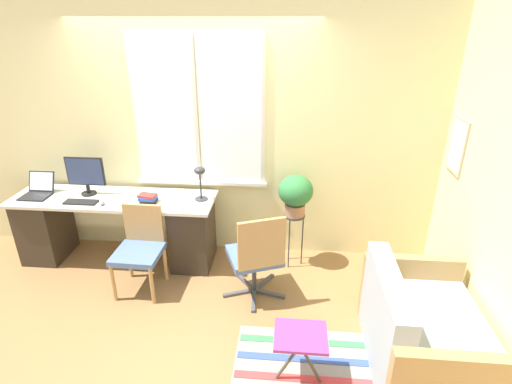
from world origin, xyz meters
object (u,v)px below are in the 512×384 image
(monitor, at_px, (86,174))
(keyboard, at_px, (81,202))
(couch_loveseat, at_px, (422,335))
(mouse, at_px, (102,203))
(office_chair_swivel, at_px, (257,256))
(plant_stand, at_px, (294,222))
(potted_plant, at_px, (296,193))
(folding_stool, at_px, (300,340))
(laptop, at_px, (38,191))
(book_stack, at_px, (148,198))
(desk_chair_wooden, at_px, (140,247))
(desk_lamp, at_px, (200,177))

(monitor, xyz_separation_m, keyboard, (0.02, -0.22, -0.22))
(couch_loveseat, bearing_deg, mouse, 70.33)
(office_chair_swivel, distance_m, plant_stand, 0.70)
(potted_plant, xyz_separation_m, folding_stool, (0.05, -1.55, -0.45))
(laptop, height_order, potted_plant, potted_plant)
(monitor, bearing_deg, book_stack, -10.97)
(couch_loveseat, distance_m, folding_stool, 0.97)
(mouse, bearing_deg, desk_chair_wooden, -31.14)
(plant_stand, bearing_deg, keyboard, -174.06)
(monitor, height_order, desk_chair_wooden, monitor)
(plant_stand, bearing_deg, mouse, -172.49)
(laptop, distance_m, couch_loveseat, 3.94)
(keyboard, height_order, mouse, mouse)
(potted_plant, height_order, folding_stool, potted_plant)
(mouse, height_order, desk_lamp, desk_lamp)
(monitor, relative_size, book_stack, 2.11)
(monitor, bearing_deg, desk_chair_wooden, -36.29)
(mouse, relative_size, couch_loveseat, 0.06)
(book_stack, xyz_separation_m, plant_stand, (1.50, 0.14, -0.28))
(desk_chair_wooden, bearing_deg, keyboard, 158.18)
(desk_chair_wooden, bearing_deg, couch_loveseat, -15.69)
(desk_chair_wooden, xyz_separation_m, folding_stool, (1.55, -1.02, -0.05))
(desk_lamp, distance_m, couch_loveseat, 2.44)
(potted_plant, bearing_deg, plant_stand, -159.44)
(keyboard, bearing_deg, laptop, 165.06)
(monitor, relative_size, plant_stand, 0.69)
(plant_stand, bearing_deg, couch_loveseat, -53.03)
(laptop, xyz_separation_m, book_stack, (1.23, -0.06, -0.01))
(book_stack, xyz_separation_m, potted_plant, (1.50, 0.14, 0.06))
(monitor, xyz_separation_m, desk_chair_wooden, (0.71, -0.52, -0.53))
(book_stack, distance_m, couch_loveseat, 2.79)
(keyboard, height_order, couch_loveseat, couch_loveseat)
(keyboard, xyz_separation_m, folding_stool, (2.24, -1.32, -0.36))
(couch_loveseat, bearing_deg, potted_plant, 36.97)
(mouse, relative_size, desk_lamp, 0.19)
(folding_stool, bearing_deg, monitor, 145.60)
(monitor, height_order, plant_stand, monitor)
(laptop, relative_size, mouse, 4.52)
(keyboard, relative_size, office_chair_swivel, 0.36)
(mouse, relative_size, desk_chair_wooden, 0.08)
(keyboard, xyz_separation_m, mouse, (0.24, -0.03, 0.01))
(couch_loveseat, relative_size, potted_plant, 2.67)
(monitor, distance_m, potted_plant, 2.21)
(desk_lamp, distance_m, folding_stool, 1.93)
(keyboard, height_order, potted_plant, potted_plant)
(desk_chair_wooden, bearing_deg, potted_plant, 21.12)
(office_chair_swivel, bearing_deg, plant_stand, -141.30)
(monitor, bearing_deg, desk_lamp, -1.31)
(office_chair_swivel, relative_size, couch_loveseat, 0.79)
(keyboard, distance_m, plant_stand, 2.21)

